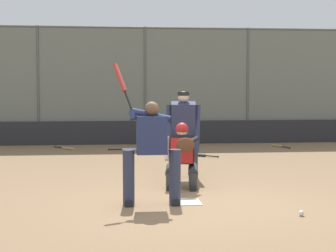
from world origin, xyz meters
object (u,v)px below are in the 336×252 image
object	(u,v)px
umpire_home	(183,132)
spare_bat_by_padding	(278,146)
spare_bat_first_base_side	(199,155)
spare_bat_third_base_side	(67,148)
catcher_behind_plate	(182,155)
spare_bat_near_backstop	(129,149)
batter_at_plate	(151,149)
equipment_bag_dugout_side	(167,140)
baseball_loose	(301,213)

from	to	relation	value
umpire_home	spare_bat_by_padding	size ratio (longest dim) A/B	1.85
umpire_home	spare_bat_first_base_side	xyz separation A→B (m)	(-0.81, -3.12, -0.82)
umpire_home	spare_bat_third_base_side	world-z (taller)	umpire_home
spare_bat_first_base_side	spare_bat_by_padding	bearing A→B (deg)	-102.73
catcher_behind_plate	spare_bat_near_backstop	xyz separation A→B (m)	(0.66, -5.75, -0.53)
spare_bat_by_padding	spare_bat_third_base_side	distance (m)	5.90
batter_at_plate	spare_bat_first_base_side	distance (m)	5.80
umpire_home	spare_bat_third_base_side	xyz separation A→B (m)	(2.51, -5.08, -0.82)
spare_bat_by_padding	equipment_bag_dugout_side	size ratio (longest dim) A/B	0.74
umpire_home	spare_bat_by_padding	world-z (taller)	umpire_home
spare_bat_near_backstop	equipment_bag_dugout_side	bearing A→B (deg)	55.79
spare_bat_by_padding	baseball_loose	distance (m)	8.64
catcher_behind_plate	equipment_bag_dugout_side	bearing A→B (deg)	-85.26
umpire_home	spare_bat_near_backstop	xyz separation A→B (m)	(0.84, -4.59, -0.82)
spare_bat_by_padding	umpire_home	bearing A→B (deg)	129.39
spare_bat_near_backstop	baseball_loose	bearing A→B (deg)	-69.73
catcher_behind_plate	umpire_home	xyz separation A→B (m)	(-0.18, -1.16, 0.29)
batter_at_plate	equipment_bag_dugout_side	distance (m)	8.44
baseball_loose	equipment_bag_dugout_side	bearing A→B (deg)	-85.15
umpire_home	spare_bat_by_padding	distance (m)	6.11
catcher_behind_plate	spare_bat_third_base_side	world-z (taller)	catcher_behind_plate
catcher_behind_plate	spare_bat_first_base_side	xyz separation A→B (m)	(-0.99, -4.28, -0.53)
spare_bat_third_base_side	catcher_behind_plate	bearing A→B (deg)	-21.91
spare_bat_by_padding	spare_bat_third_base_side	size ratio (longest dim) A/B	1.29
batter_at_plate	spare_bat_first_base_side	xyz separation A→B (m)	(-1.60, -5.53, -0.77)
batter_at_plate	baseball_loose	distance (m)	2.23
batter_at_plate	catcher_behind_plate	distance (m)	1.41
spare_bat_first_base_side	umpire_home	bearing A→B (deg)	116.44
baseball_loose	equipment_bag_dugout_side	distance (m)	9.28
spare_bat_third_base_side	baseball_loose	world-z (taller)	baseball_loose
catcher_behind_plate	spare_bat_by_padding	bearing A→B (deg)	-111.29
umpire_home	equipment_bag_dugout_side	world-z (taller)	umpire_home
baseball_loose	equipment_bag_dugout_side	xyz separation A→B (m)	(0.78, -9.25, 0.12)
batter_at_plate	spare_bat_near_backstop	xyz separation A→B (m)	(0.05, -6.99, -0.77)
baseball_loose	batter_at_plate	bearing A→B (deg)	-25.62
baseball_loose	spare_bat_first_base_side	bearing A→B (deg)	-87.40
spare_bat_near_backstop	batter_at_plate	bearing A→B (deg)	-83.10
umpire_home	spare_bat_by_padding	xyz separation A→B (m)	(-3.39, -5.02, -0.82)
batter_at_plate	umpire_home	size ratio (longest dim) A/B	1.26
batter_at_plate	umpire_home	world-z (taller)	batter_at_plate
batter_at_plate	spare_bat_near_backstop	world-z (taller)	batter_at_plate
spare_bat_near_backstop	spare_bat_by_padding	distance (m)	4.25
spare_bat_near_backstop	equipment_bag_dugout_side	xyz separation A→B (m)	(-1.16, -1.35, 0.12)
equipment_bag_dugout_side	baseball_loose	bearing A→B (deg)	94.85
spare_bat_by_padding	catcher_behind_plate	bearing A→B (deg)	133.40
catcher_behind_plate	spare_bat_by_padding	size ratio (longest dim) A/B	1.26
spare_bat_third_base_side	equipment_bag_dugout_side	distance (m)	2.95
spare_bat_third_base_side	baseball_loose	xyz separation A→B (m)	(-3.61, 8.39, 0.00)
umpire_home	spare_bat_first_base_side	world-z (taller)	umpire_home
catcher_behind_plate	equipment_bag_dugout_side	world-z (taller)	catcher_behind_plate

